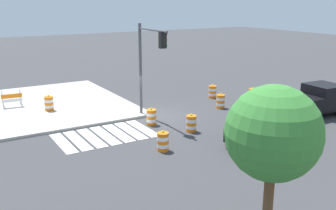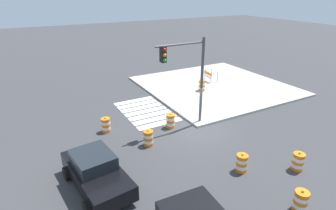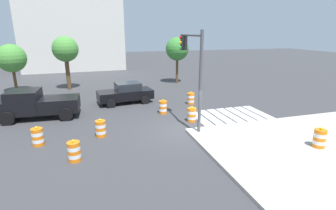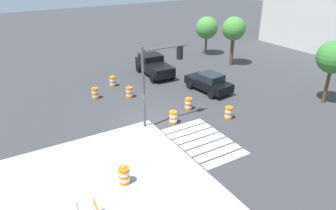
% 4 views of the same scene
% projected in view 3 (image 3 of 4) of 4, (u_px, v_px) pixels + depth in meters
% --- Properties ---
extents(ground_plane, '(120.00, 120.00, 0.00)m').
position_uv_depth(ground_plane, '(185.00, 131.00, 14.74)').
color(ground_plane, '#38383A').
extents(crosswalk_stripes, '(5.10, 3.20, 0.02)m').
position_uv_depth(crosswalk_stripes, '(230.00, 115.00, 17.50)').
color(crosswalk_stripes, silver).
rests_on(crosswalk_stripes, ground).
extents(sports_car, '(4.49, 2.52, 1.63)m').
position_uv_depth(sports_car, '(126.00, 93.00, 20.40)').
color(sports_car, black).
rests_on(sports_car, ground).
extents(pickup_truck, '(5.24, 2.55, 1.92)m').
position_uv_depth(pickup_truck, '(34.00, 104.00, 16.69)').
color(pickup_truck, black).
rests_on(pickup_truck, ground).
extents(traffic_barrel_near_corner, '(0.56, 0.56, 1.02)m').
position_uv_depth(traffic_barrel_near_corner, '(163.00, 107.00, 17.83)').
color(traffic_barrel_near_corner, orange).
rests_on(traffic_barrel_near_corner, ground).
extents(traffic_barrel_crosswalk_end, '(0.56, 0.56, 1.02)m').
position_uv_depth(traffic_barrel_crosswalk_end, '(101.00, 129.00, 13.90)').
color(traffic_barrel_crosswalk_end, orange).
rests_on(traffic_barrel_crosswalk_end, ground).
extents(traffic_barrel_median_near, '(0.56, 0.56, 1.02)m').
position_uv_depth(traffic_barrel_median_near, '(38.00, 137.00, 12.80)').
color(traffic_barrel_median_near, orange).
rests_on(traffic_barrel_median_near, ground).
extents(traffic_barrel_median_far, '(0.56, 0.56, 1.02)m').
position_uv_depth(traffic_barrel_median_far, '(191.00, 99.00, 20.08)').
color(traffic_barrel_median_far, orange).
rests_on(traffic_barrel_median_far, ground).
extents(traffic_barrel_far_curb, '(0.56, 0.56, 1.02)m').
position_uv_depth(traffic_barrel_far_curb, '(74.00, 151.00, 11.25)').
color(traffic_barrel_far_curb, orange).
rests_on(traffic_barrel_far_curb, ground).
extents(traffic_barrel_lane_center, '(0.56, 0.56, 1.02)m').
position_uv_depth(traffic_barrel_lane_center, '(192.00, 115.00, 16.19)').
color(traffic_barrel_lane_center, orange).
rests_on(traffic_barrel_lane_center, ground).
extents(traffic_barrel_on_sidewalk, '(0.56, 0.56, 1.02)m').
position_uv_depth(traffic_barrel_on_sidewalk, '(320.00, 138.00, 12.25)').
color(traffic_barrel_on_sidewalk, orange).
rests_on(traffic_barrel_on_sidewalk, sidewalk_corner).
extents(traffic_light_pole, '(0.47, 3.29, 5.50)m').
position_uv_depth(traffic_light_pole, '(193.00, 62.00, 14.31)').
color(traffic_light_pole, '#4C4C51').
rests_on(traffic_light_pole, sidewalk_corner).
extents(street_tree_streetside_near, '(2.49, 2.49, 4.98)m').
position_uv_depth(street_tree_streetside_near, '(177.00, 49.00, 27.44)').
color(street_tree_streetside_near, brown).
rests_on(street_tree_streetside_near, ground).
extents(street_tree_streetside_mid, '(2.43, 2.43, 5.14)m').
position_uv_depth(street_tree_streetside_mid, '(65.00, 50.00, 24.37)').
color(street_tree_streetside_mid, brown).
rests_on(street_tree_streetside_mid, ground).
extents(street_tree_streetside_far, '(2.58, 2.58, 4.47)m').
position_uv_depth(street_tree_streetside_far, '(11.00, 58.00, 23.36)').
color(street_tree_streetside_far, brown).
rests_on(street_tree_streetside_far, ground).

